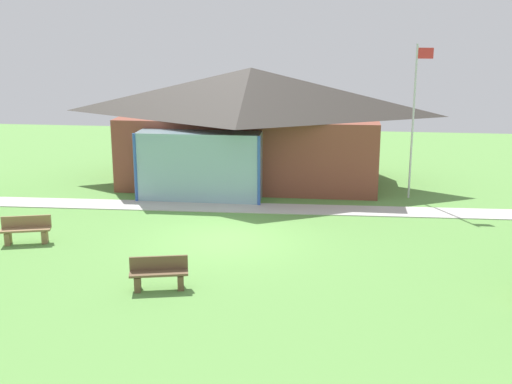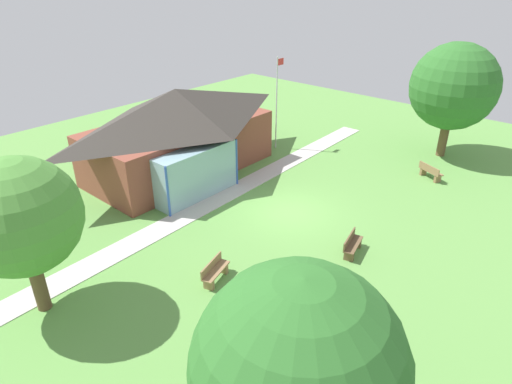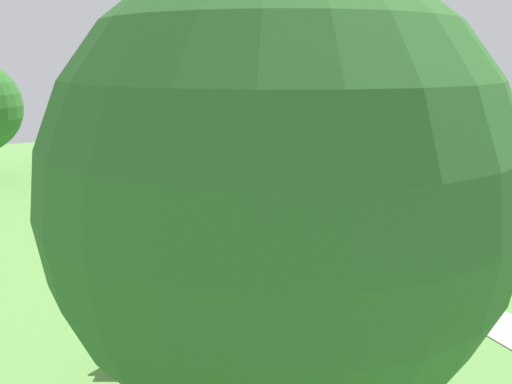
{
  "view_description": "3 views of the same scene",
  "coord_description": "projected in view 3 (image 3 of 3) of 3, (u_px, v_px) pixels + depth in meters",
  "views": [
    {
      "loc": [
        3.35,
        -19.61,
        6.73
      ],
      "look_at": [
        0.73,
        1.71,
        1.13
      ],
      "focal_mm": 46.24,
      "sensor_mm": 36.0,
      "label": 1
    },
    {
      "loc": [
        -15.44,
        -11.34,
        10.92
      ],
      "look_at": [
        -0.96,
        1.32,
        1.01
      ],
      "focal_mm": 31.14,
      "sensor_mm": 36.0,
      "label": 2
    },
    {
      "loc": [
        17.17,
        -5.34,
        5.9
      ],
      "look_at": [
        0.98,
        1.88,
        1.15
      ],
      "focal_mm": 35.36,
      "sensor_mm": 36.0,
      "label": 3
    }
  ],
  "objects": [
    {
      "name": "ground_plane",
      "position": [
        199.0,
        221.0,
        18.77
      ],
      "size": [
        44.0,
        44.0,
        0.0
      ],
      "primitive_type": "plane",
      "color": "#609947"
    },
    {
      "name": "flagpole",
      "position": [
        455.0,
        151.0,
        14.71
      ],
      "size": [
        0.64,
        0.08,
        5.91
      ],
      "color": "silver",
      "rests_on": "ground_plane"
    },
    {
      "name": "pavilion",
      "position": [
        368.0,
        139.0,
        21.43
      ],
      "size": [
        11.51,
        6.97,
        4.85
      ],
      "color": "brown",
      "rests_on": "ground_plane"
    },
    {
      "name": "bench_lawn_far_right",
      "position": [
        147.0,
        347.0,
        9.88
      ],
      "size": [
        1.02,
        1.55,
        0.84
      ],
      "rotation": [
        0.0,
        0.0,
        4.29
      ],
      "color": "olive",
      "rests_on": "ground_plane"
    },
    {
      "name": "tree_far_east",
      "position": [
        277.0,
        194.0,
        5.75
      ],
      "size": [
        5.17,
        5.17,
        6.99
      ],
      "color": "brown",
      "rests_on": "ground_plane"
    },
    {
      "name": "bench_front_center",
      "position": [
        79.0,
        216.0,
        17.99
      ],
      "size": [
        1.56,
        0.78,
        0.84
      ],
      "rotation": [
        0.0,
        0.0,
        3.38
      ],
      "color": "brown",
      "rests_on": "ground_plane"
    },
    {
      "name": "tree_west_hedge",
      "position": [
        177.0,
        97.0,
        28.64
      ],
      "size": [
        3.94,
        3.94,
        5.73
      ],
      "color": "brown",
      "rests_on": "ground_plane"
    },
    {
      "name": "bench_mid_left",
      "position": [
        136.0,
        178.0,
        23.66
      ],
      "size": [
        1.56,
        0.84,
        0.84
      ],
      "rotation": [
        0.0,
        0.0,
        3.43
      ],
      "color": "olive",
      "rests_on": "ground_plane"
    },
    {
      "name": "footpath",
      "position": [
        285.0,
        209.0,
        20.19
      ],
      "size": [
        25.89,
        2.1,
        0.03
      ],
      "primitive_type": "cube",
      "rotation": [
        0.0,
        0.0,
        0.03
      ],
      "color": "#BCB7B2",
      "rests_on": "ground_plane"
    }
  ]
}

